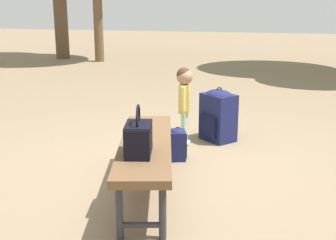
% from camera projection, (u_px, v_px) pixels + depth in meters
% --- Properties ---
extents(ground_plane, '(40.00, 40.00, 0.00)m').
position_uv_depth(ground_plane, '(169.00, 167.00, 4.15)').
color(ground_plane, '#7F6B51').
rests_on(ground_plane, ground).
extents(park_bench, '(1.65, 0.78, 0.45)m').
position_uv_depth(park_bench, '(146.00, 148.00, 3.46)').
color(park_bench, brown).
rests_on(park_bench, ground).
extents(handbag, '(0.35, 0.25, 0.37)m').
position_uv_depth(handbag, '(138.00, 137.00, 3.12)').
color(handbag, black).
rests_on(handbag, park_bench).
extents(child_standing, '(0.23, 0.17, 0.85)m').
position_uv_depth(child_standing, '(184.00, 94.00, 4.67)').
color(child_standing, '#B2D8B2').
rests_on(child_standing, ground).
extents(backpack_large, '(0.44, 0.45, 0.61)m').
position_uv_depth(backpack_large, '(218.00, 114.00, 4.88)').
color(backpack_large, '#191E4C').
rests_on(backpack_large, ground).
extents(backpack_small, '(0.23, 0.21, 0.34)m').
position_uv_depth(backpack_small, '(178.00, 143.00, 4.31)').
color(backpack_small, '#191E4C').
rests_on(backpack_small, ground).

